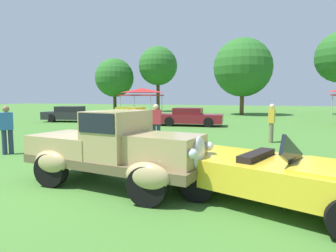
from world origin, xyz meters
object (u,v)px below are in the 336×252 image
at_px(feature_pickup_truck, 115,148).
at_px(spectator_between_cars, 156,123).
at_px(neighbor_convertible, 283,176).
at_px(canopy_tent_left_field, 142,91).
at_px(show_car_burgundy, 190,117).
at_px(spectator_near_truck, 272,122).
at_px(spectator_by_row, 7,128).
at_px(show_car_yellow, 132,116).
at_px(show_car_charcoal, 72,114).

relative_size(feature_pickup_truck, spectator_between_cars, 2.61).
height_order(feature_pickup_truck, spectator_between_cars, feature_pickup_truck).
relative_size(neighbor_convertible, canopy_tent_left_field, 1.49).
bearing_deg(show_car_burgundy, feature_pickup_truck, -83.13).
bearing_deg(neighbor_convertible, spectator_near_truck, 90.23).
distance_m(neighbor_convertible, spectator_by_row, 9.08).
bearing_deg(neighbor_convertible, canopy_tent_left_field, 120.41).
bearing_deg(feature_pickup_truck, spectator_near_truck, 65.49).
relative_size(spectator_near_truck, spectator_by_row, 1.00).
bearing_deg(feature_pickup_truck, spectator_between_cars, 101.09).
bearing_deg(show_car_yellow, spectator_by_row, -86.27).
relative_size(feature_pickup_truck, show_car_yellow, 1.07).
relative_size(feature_pickup_truck, spectator_by_row, 2.61).
xyz_separation_m(spectator_near_truck, spectator_by_row, (-8.77, -5.62, 0.00)).
bearing_deg(show_car_yellow, show_car_burgundy, -1.02).
bearing_deg(spectator_between_cars, spectator_by_row, -140.06).
distance_m(feature_pickup_truck, spectator_between_cars, 5.65).
height_order(show_car_charcoal, spectator_by_row, spectator_by_row).
height_order(neighbor_convertible, canopy_tent_left_field, canopy_tent_left_field).
bearing_deg(spectator_between_cars, neighbor_convertible, -51.15).
distance_m(feature_pickup_truck, spectator_by_row, 5.66).
relative_size(spectator_by_row, canopy_tent_left_field, 0.56).
bearing_deg(spectator_near_truck, neighbor_convertible, -89.77).
height_order(feature_pickup_truck, spectator_near_truck, feature_pickup_truck).
bearing_deg(show_car_yellow, feature_pickup_truck, -66.19).
bearing_deg(spectator_by_row, show_car_yellow, 93.73).
bearing_deg(feature_pickup_truck, spectator_by_row, 159.00).
relative_size(show_car_charcoal, spectator_near_truck, 2.79).
bearing_deg(show_car_yellow, neighbor_convertible, -55.42).
xyz_separation_m(feature_pickup_truck, canopy_tent_left_field, (-6.87, 17.53, 1.56)).
bearing_deg(spectator_between_cars, show_car_charcoal, 141.10).
bearing_deg(spectator_between_cars, spectator_near_truck, 24.67).
bearing_deg(spectator_near_truck, spectator_between_cars, -155.33).
bearing_deg(spectator_between_cars, canopy_tent_left_field, 115.77).
distance_m(show_car_charcoal, spectator_between_cars, 13.15).
height_order(spectator_near_truck, spectator_between_cars, same).
relative_size(neighbor_convertible, spectator_near_truck, 2.65).
bearing_deg(spectator_between_cars, show_car_yellow, 121.30).
height_order(show_car_charcoal, show_car_yellow, same).
xyz_separation_m(spectator_near_truck, spectator_between_cars, (-4.57, -2.10, 0.00)).
height_order(neighbor_convertible, show_car_burgundy, neighbor_convertible).
distance_m(neighbor_convertible, show_car_yellow, 16.86).
bearing_deg(show_car_charcoal, spectator_by_row, -62.88).
distance_m(neighbor_convertible, canopy_tent_left_field, 20.61).
xyz_separation_m(show_car_yellow, spectator_between_cars, (4.96, -8.16, 0.31)).
relative_size(neighbor_convertible, spectator_by_row, 2.65).
bearing_deg(neighbor_convertible, spectator_by_row, 165.97).
distance_m(show_car_yellow, canopy_tent_left_field, 4.31).
bearing_deg(feature_pickup_truck, show_car_charcoal, 129.35).
relative_size(feature_pickup_truck, spectator_near_truck, 2.61).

